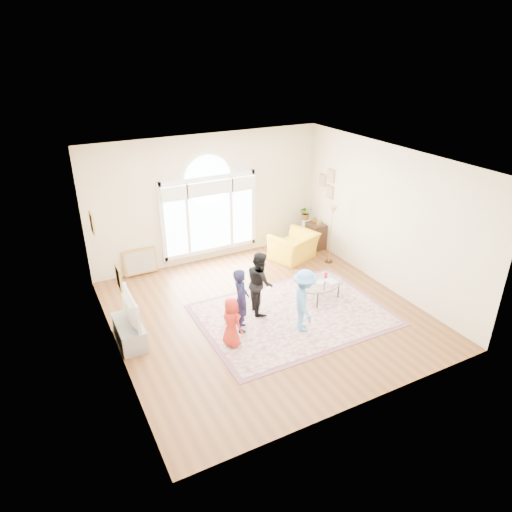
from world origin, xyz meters
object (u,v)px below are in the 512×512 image
tv_console (129,332)px  coffee_table (322,284)px  armchair (294,247)px  television (127,309)px  area_rug (293,315)px

tv_console → coffee_table: 4.09m
tv_console → armchair: 4.92m
television → coffee_table: television is taller
tv_console → coffee_table: (4.07, -0.39, 0.19)m
tv_console → coffee_table: coffee_table is taller
television → area_rug: bearing=-11.3°
coffee_table → armchair: size_ratio=1.14×
coffee_table → armchair: armchair is taller
area_rug → tv_console: size_ratio=3.60×
tv_console → coffee_table: bearing=-5.5°
area_rug → television: size_ratio=3.52×
area_rug → coffee_table: size_ratio=2.93×
armchair → tv_console: bearing=0.2°
tv_console → armchair: bearing=19.6°
coffee_table → armchair: 2.12m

